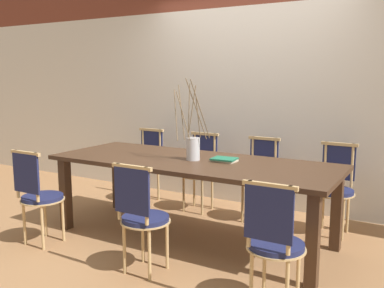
% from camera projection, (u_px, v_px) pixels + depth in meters
% --- Properties ---
extents(ground_plane, '(16.00, 16.00, 0.00)m').
position_uv_depth(ground_plane, '(192.00, 238.00, 4.11)').
color(ground_plane, '#9E7047').
extents(wall_rear, '(12.00, 0.06, 3.20)m').
position_uv_depth(wall_rear, '(250.00, 71.00, 5.01)').
color(wall_rear, silver).
rests_on(wall_rear, ground_plane).
extents(dining_table, '(2.70, 1.02, 0.77)m').
position_uv_depth(dining_table, '(192.00, 169.00, 4.00)').
color(dining_table, '#422B1C').
rests_on(dining_table, ground_plane).
extents(chair_near_leftend, '(0.40, 0.40, 0.89)m').
position_uv_depth(chair_near_leftend, '(38.00, 193.00, 3.88)').
color(chair_near_leftend, '#1E234C').
rests_on(chair_near_leftend, ground_plane).
extents(chair_near_left, '(0.40, 0.40, 0.89)m').
position_uv_depth(chair_near_left, '(142.00, 214.00, 3.30)').
color(chair_near_left, '#1E234C').
rests_on(chair_near_left, ground_plane).
extents(chair_near_center, '(0.40, 0.40, 0.89)m').
position_uv_depth(chair_near_center, '(274.00, 240.00, 2.77)').
color(chair_near_center, '#1E234C').
rests_on(chair_near_center, ground_plane).
extents(chair_far_leftend, '(0.40, 0.40, 0.89)m').
position_uv_depth(chair_far_leftend, '(147.00, 162.00, 5.30)').
color(chair_far_leftend, '#1E234C').
rests_on(chair_far_leftend, ground_plane).
extents(chair_far_left, '(0.40, 0.40, 0.89)m').
position_uv_depth(chair_far_left, '(200.00, 168.00, 4.93)').
color(chair_far_left, '#1E234C').
rests_on(chair_far_left, ground_plane).
extents(chair_far_center, '(0.40, 0.40, 0.89)m').
position_uv_depth(chair_far_center, '(260.00, 176.00, 4.56)').
color(chair_far_center, '#1E234C').
rests_on(chair_far_center, ground_plane).
extents(chair_far_right, '(0.40, 0.40, 0.89)m').
position_uv_depth(chair_far_right, '(335.00, 185.00, 4.18)').
color(chair_far_right, '#1E234C').
rests_on(chair_far_right, ground_plane).
extents(vase_centerpiece, '(0.37, 0.29, 0.76)m').
position_uv_depth(vase_centerpiece, '(193.00, 146.00, 3.95)').
color(vase_centerpiece, silver).
rests_on(vase_centerpiece, dining_table).
extents(book_stack, '(0.23, 0.19, 0.03)m').
position_uv_depth(book_stack, '(224.00, 160.00, 3.91)').
color(book_stack, beige).
rests_on(book_stack, dining_table).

